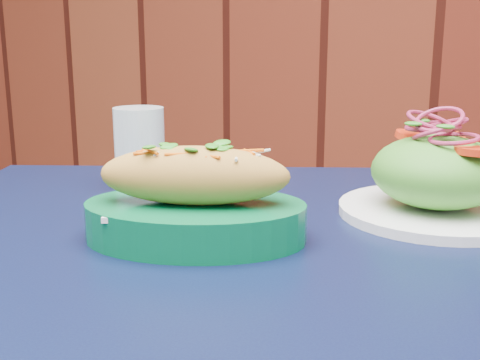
% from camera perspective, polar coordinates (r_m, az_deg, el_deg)
% --- Properties ---
extents(cafe_table, '(1.06, 1.06, 0.75)m').
position_cam_1_polar(cafe_table, '(0.68, -1.20, -13.13)').
color(cafe_table, black).
rests_on(cafe_table, ground).
extents(banh_mi_basket, '(0.28, 0.23, 0.11)m').
position_cam_1_polar(banh_mi_basket, '(0.65, -4.31, -2.05)').
color(banh_mi_basket, '#045E34').
rests_on(banh_mi_basket, cafe_table).
extents(salad_plate, '(0.24, 0.24, 0.13)m').
position_cam_1_polar(salad_plate, '(0.78, 18.22, 0.21)').
color(salad_plate, white).
rests_on(salad_plate, cafe_table).
extents(water_glass, '(0.07, 0.07, 0.12)m').
position_cam_1_polar(water_glass, '(0.89, -9.49, 3.00)').
color(water_glass, silver).
rests_on(water_glass, cafe_table).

